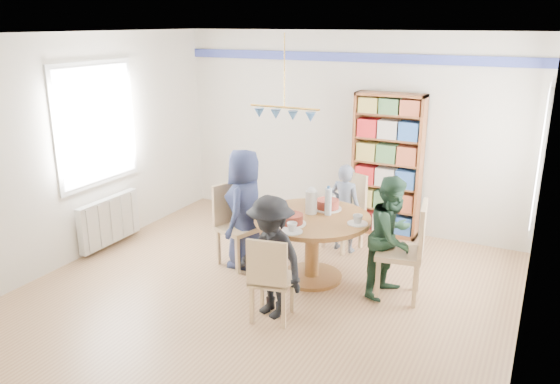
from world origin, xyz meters
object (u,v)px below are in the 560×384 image
Objects in this scene: chair_right at (409,247)px; person_right at (392,237)px; person_near at (271,257)px; dining_table at (312,233)px; chair_near at (270,276)px; chair_left at (234,220)px; person_far at (345,208)px; bookshelf at (387,167)px; chair_far at (347,207)px; person_left at (245,209)px; radiator at (109,221)px.

person_right reaches higher than chair_right.
person_right reaches higher than person_near.
person_right reaches higher than dining_table.
chair_near is 0.20m from person_near.
chair_near is at bearing -45.07° from chair_left.
chair_near is at bearing 96.12° from person_far.
bookshelf reaches higher than chair_right.
chair_far is 0.14m from person_far.
chair_far is at bearing 53.48° from person_right.
dining_table is at bearing 93.98° from person_far.
dining_table is at bearing 1.70° from chair_left.
person_left is at bearing 151.08° from person_near.
chair_right is 0.74× the size of person_left.
person_left is at bearing -179.23° from dining_table.
chair_left is 1.50m from chair_far.
chair_far is (1.02, 1.09, -0.01)m from chair_left.
person_left is (-0.88, -1.07, 0.18)m from chair_far.
chair_right is 0.93× the size of person_far.
person_left is at bearing -124.46° from bookshelf.
person_right is at bearing -49.68° from chair_far.
person_near is at bearing -98.03° from bookshelf.
dining_table is at bearing -178.74° from chair_right.
chair_far reaches higher than radiator.
chair_left is at bearing -91.64° from person_left.
chair_right is at bearing -66.41° from bookshelf.
person_left is 1.31m from person_far.
bookshelf reaches higher than radiator.
person_far is at bearing 106.36° from person_near.
person_left is at bearing 7.32° from chair_left.
person_near is 2.69m from bookshelf.
chair_far is at bearing 131.56° from person_left.
radiator is at bearing -146.18° from bookshelf.
chair_right is at bearing -44.56° from chair_far.
person_right is 1.05× the size of person_near.
bookshelf is (0.31, 0.67, 0.42)m from chair_far.
person_right is (0.89, 0.04, 0.10)m from dining_table.
person_right is 1.15× the size of person_far.
chair_left is 1.41m from person_far.
chair_near is (0.02, -1.05, -0.07)m from dining_table.
dining_table is at bearing 81.80° from person_left.
chair_far is 1.09× the size of chair_near.
radiator is at bearing 164.88° from chair_near.
person_left is (-0.86, -0.01, 0.15)m from dining_table.
chair_right is 0.81× the size of person_right.
chair_right reaches higher than chair_left.
person_far is at bearing 56.87° from person_right.
chair_far is at bearing 46.79° from chair_left.
chair_near is 1.38m from person_left.
person_left is at bearing -178.96° from chair_right.
bookshelf is at bearing 52.79° from chair_left.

